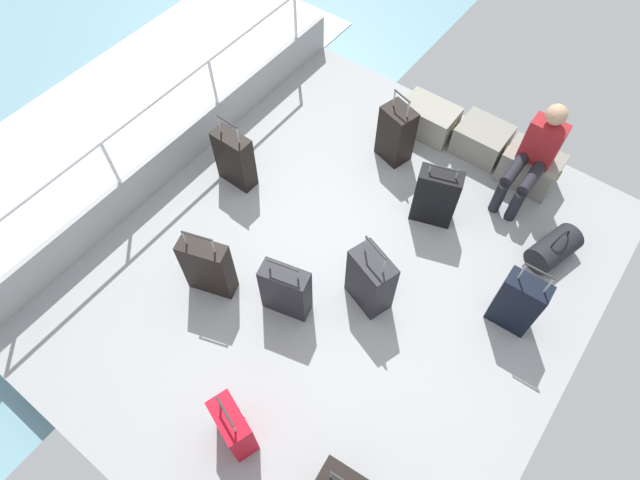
% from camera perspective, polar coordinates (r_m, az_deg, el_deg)
% --- Properties ---
extents(ground_plane, '(4.40, 5.20, 0.06)m').
position_cam_1_polar(ground_plane, '(5.16, 2.25, -3.56)').
color(ground_plane, '#939699').
extents(gunwale_port, '(0.06, 5.20, 0.45)m').
position_cam_1_polar(gunwale_port, '(5.91, -15.22, 8.88)').
color(gunwale_port, '#939699').
rests_on(gunwale_port, ground_plane).
extents(railing_port, '(0.04, 4.20, 1.02)m').
position_cam_1_polar(railing_port, '(5.53, -16.53, 12.67)').
color(railing_port, silver).
rests_on(railing_port, ground_plane).
extents(sea_wake, '(12.00, 12.00, 0.01)m').
position_cam_1_polar(sea_wake, '(7.22, -22.16, 10.61)').
color(sea_wake, '#6B99A8').
rests_on(sea_wake, ground_plane).
extents(cargo_crate_0, '(0.64, 0.39, 0.37)m').
position_cam_1_polar(cargo_crate_0, '(6.26, 11.62, 12.65)').
color(cargo_crate_0, gray).
rests_on(cargo_crate_0, ground_plane).
extents(cargo_crate_1, '(0.57, 0.45, 0.35)m').
position_cam_1_polar(cargo_crate_1, '(6.18, 17.02, 10.29)').
color(cargo_crate_1, gray).
rests_on(cargo_crate_1, ground_plane).
extents(cargo_crate_2, '(0.60, 0.40, 0.40)m').
position_cam_1_polar(cargo_crate_2, '(6.04, 21.67, 7.23)').
color(cargo_crate_2, gray).
rests_on(cargo_crate_2, ground_plane).
extents(passenger_seated, '(0.34, 0.66, 1.10)m').
position_cam_1_polar(passenger_seated, '(5.65, 22.14, 8.57)').
color(passenger_seated, maroon).
rests_on(passenger_seated, ground_plane).
extents(suitcase_0, '(0.42, 0.31, 0.73)m').
position_cam_1_polar(suitcase_0, '(4.36, -9.31, -19.22)').
color(suitcase_0, '#B70C1E').
rests_on(suitcase_0, ground_plane).
extents(suitcase_2, '(0.46, 0.33, 0.78)m').
position_cam_1_polar(suitcase_2, '(5.33, 12.36, 4.59)').
color(suitcase_2, black).
rests_on(suitcase_2, ground_plane).
extents(suitcase_3, '(0.47, 0.37, 0.89)m').
position_cam_1_polar(suitcase_3, '(4.73, 5.46, -4.32)').
color(suitcase_3, black).
rests_on(suitcase_3, ground_plane).
extents(suitcase_4, '(0.40, 0.34, 0.87)m').
position_cam_1_polar(suitcase_4, '(5.82, 8.18, 11.25)').
color(suitcase_4, black).
rests_on(suitcase_4, ground_plane).
extents(suitcase_5, '(0.46, 0.29, 0.76)m').
position_cam_1_polar(suitcase_5, '(4.70, -3.70, -5.43)').
color(suitcase_5, black).
rests_on(suitcase_5, ground_plane).
extents(suitcase_6, '(0.41, 0.21, 0.87)m').
position_cam_1_polar(suitcase_6, '(5.60, -9.18, 8.61)').
color(suitcase_6, black).
rests_on(suitcase_6, ground_plane).
extents(suitcase_7, '(0.47, 0.31, 0.87)m').
position_cam_1_polar(suitcase_7, '(4.87, -11.98, -2.89)').
color(suitcase_7, black).
rests_on(suitcase_7, ground_plane).
extents(suitcase_8, '(0.38, 0.21, 0.91)m').
position_cam_1_polar(suitcase_8, '(4.90, 20.52, -6.36)').
color(suitcase_8, black).
rests_on(suitcase_8, ground_plane).
extents(duffel_bag, '(0.42, 0.57, 0.42)m').
position_cam_1_polar(duffel_bag, '(5.57, 23.87, -0.85)').
color(duffel_bag, black).
rests_on(duffel_bag, ground_plane).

